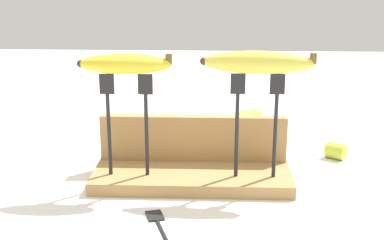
{
  "coord_description": "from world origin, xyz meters",
  "views": [
    {
      "loc": [
        0.04,
        -0.96,
        0.41
      ],
      "look_at": [
        0.0,
        0.0,
        0.12
      ],
      "focal_mm": 51.27,
      "sensor_mm": 36.0,
      "label": 1
    }
  ],
  "objects_px": {
    "fork_stand_left": "(127,116)",
    "banana_raised_right": "(258,62)",
    "fork_stand_right": "(257,117)",
    "banana_chunk_far": "(248,117)",
    "banana_raised_left": "(125,64)",
    "fork_fallen_near": "(160,225)",
    "banana_chunk_near": "(335,151)"
  },
  "relations": [
    {
      "from": "banana_raised_left",
      "to": "banana_chunk_near",
      "type": "relative_size",
      "value": 3.29
    },
    {
      "from": "banana_raised_right",
      "to": "fork_fallen_near",
      "type": "xyz_separation_m",
      "value": [
        -0.16,
        -0.16,
        -0.23
      ]
    },
    {
      "from": "fork_stand_left",
      "to": "banana_raised_right",
      "type": "relative_size",
      "value": 0.94
    },
    {
      "from": "banana_raised_left",
      "to": "banana_raised_right",
      "type": "relative_size",
      "value": 0.83
    },
    {
      "from": "fork_stand_left",
      "to": "banana_raised_left",
      "type": "bearing_deg",
      "value": -178.94
    },
    {
      "from": "banana_raised_right",
      "to": "banana_chunk_far",
      "type": "relative_size",
      "value": 2.88
    },
    {
      "from": "fork_stand_right",
      "to": "banana_raised_right",
      "type": "height_order",
      "value": "banana_raised_right"
    },
    {
      "from": "fork_stand_right",
      "to": "fork_fallen_near",
      "type": "bearing_deg",
      "value": -135.04
    },
    {
      "from": "banana_chunk_near",
      "to": "banana_chunk_far",
      "type": "height_order",
      "value": "banana_chunk_far"
    },
    {
      "from": "fork_stand_left",
      "to": "banana_raised_left",
      "type": "relative_size",
      "value": 1.13
    },
    {
      "from": "fork_stand_left",
      "to": "fork_stand_right",
      "type": "height_order",
      "value": "fork_stand_right"
    },
    {
      "from": "banana_raised_left",
      "to": "banana_chunk_far",
      "type": "xyz_separation_m",
      "value": [
        0.24,
        0.4,
        -0.21
      ]
    },
    {
      "from": "fork_stand_right",
      "to": "banana_raised_right",
      "type": "distance_m",
      "value": 0.1
    },
    {
      "from": "banana_raised_right",
      "to": "banana_chunk_near",
      "type": "bearing_deg",
      "value": 41.86
    },
    {
      "from": "banana_raised_left",
      "to": "banana_raised_right",
      "type": "xyz_separation_m",
      "value": [
        0.23,
        0.0,
        0.0
      ]
    },
    {
      "from": "banana_raised_left",
      "to": "fork_fallen_near",
      "type": "relative_size",
      "value": 1.07
    },
    {
      "from": "fork_stand_left",
      "to": "fork_stand_right",
      "type": "xyz_separation_m",
      "value": [
        0.23,
        0.0,
        0.0
      ]
    },
    {
      "from": "fork_stand_right",
      "to": "banana_chunk_far",
      "type": "distance_m",
      "value": 0.42
    },
    {
      "from": "banana_chunk_far",
      "to": "banana_raised_left",
      "type": "bearing_deg",
      "value": -121.22
    },
    {
      "from": "banana_raised_right",
      "to": "banana_chunk_near",
      "type": "xyz_separation_m",
      "value": [
        0.18,
        0.16,
        -0.22
      ]
    },
    {
      "from": "fork_stand_left",
      "to": "fork_fallen_near",
      "type": "height_order",
      "value": "fork_stand_left"
    },
    {
      "from": "fork_fallen_near",
      "to": "banana_chunk_near",
      "type": "xyz_separation_m",
      "value": [
        0.34,
        0.32,
        0.01
      ]
    },
    {
      "from": "banana_raised_left",
      "to": "fork_fallen_near",
      "type": "height_order",
      "value": "banana_raised_left"
    },
    {
      "from": "fork_stand_right",
      "to": "banana_chunk_far",
      "type": "relative_size",
      "value": 2.74
    },
    {
      "from": "banana_raised_right",
      "to": "fork_fallen_near",
      "type": "distance_m",
      "value": 0.32
    },
    {
      "from": "fork_stand_left",
      "to": "banana_chunk_near",
      "type": "relative_size",
      "value": 3.72
    },
    {
      "from": "fork_stand_left",
      "to": "fork_fallen_near",
      "type": "distance_m",
      "value": 0.22
    },
    {
      "from": "fork_stand_left",
      "to": "banana_chunk_near",
      "type": "xyz_separation_m",
      "value": [
        0.41,
        0.16,
        -0.12
      ]
    },
    {
      "from": "fork_fallen_near",
      "to": "banana_chunk_far",
      "type": "height_order",
      "value": "banana_chunk_far"
    },
    {
      "from": "banana_raised_right",
      "to": "banana_chunk_far",
      "type": "height_order",
      "value": "banana_raised_right"
    },
    {
      "from": "fork_stand_left",
      "to": "banana_raised_right",
      "type": "xyz_separation_m",
      "value": [
        0.23,
        0.0,
        0.1
      ]
    },
    {
      "from": "banana_raised_right",
      "to": "fork_fallen_near",
      "type": "height_order",
      "value": "banana_raised_right"
    }
  ]
}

